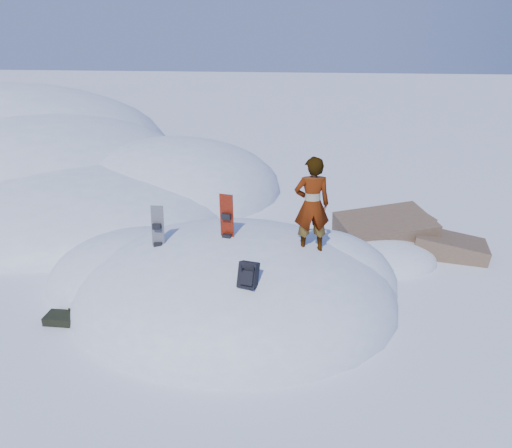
# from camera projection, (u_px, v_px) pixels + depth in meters

# --- Properties ---
(ground) EXTENTS (120.00, 120.00, 0.00)m
(ground) POSITION_uv_depth(u_px,v_px,m) (234.00, 298.00, 10.84)
(ground) COLOR white
(ground) RESTS_ON ground
(snow_mound) EXTENTS (8.00, 6.00, 3.00)m
(snow_mound) POSITION_uv_depth(u_px,v_px,m) (228.00, 292.00, 11.08)
(snow_mound) COLOR white
(snow_mound) RESTS_ON ground
(snow_ridge) EXTENTS (21.50, 18.50, 6.40)m
(snow_ridge) POSITION_uv_depth(u_px,v_px,m) (26.00, 167.00, 21.05)
(snow_ridge) COLOR white
(snow_ridge) RESTS_ON ground
(rock_outcrop) EXTENTS (4.68, 4.41, 1.68)m
(rock_outcrop) POSITION_uv_depth(u_px,v_px,m) (390.00, 249.00, 13.23)
(rock_outcrop) COLOR brown
(rock_outcrop) RESTS_ON ground
(snowboard_red) EXTENTS (0.29, 0.20, 1.51)m
(snowboard_red) POSITION_uv_depth(u_px,v_px,m) (227.00, 228.00, 10.16)
(snowboard_red) COLOR red
(snowboard_red) RESTS_ON snow_mound
(snowboard_dark) EXTENTS (0.26, 0.18, 1.35)m
(snowboard_dark) POSITION_uv_depth(u_px,v_px,m) (158.00, 237.00, 10.16)
(snowboard_dark) COLOR black
(snowboard_dark) RESTS_ON snow_mound
(backpack) EXTENTS (0.40, 0.47, 0.54)m
(backpack) POSITION_uv_depth(u_px,v_px,m) (248.00, 275.00, 8.75)
(backpack) COLOR black
(backpack) RESTS_ON snow_mound
(gear_pile) EXTENTS (0.76, 0.57, 0.21)m
(gear_pile) POSITION_uv_depth(u_px,v_px,m) (64.00, 317.00, 9.95)
(gear_pile) COLOR black
(gear_pile) RESTS_ON ground
(person) EXTENTS (0.79, 0.59, 1.96)m
(person) POSITION_uv_depth(u_px,v_px,m) (312.00, 205.00, 9.81)
(person) COLOR slate
(person) RESTS_ON snow_mound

